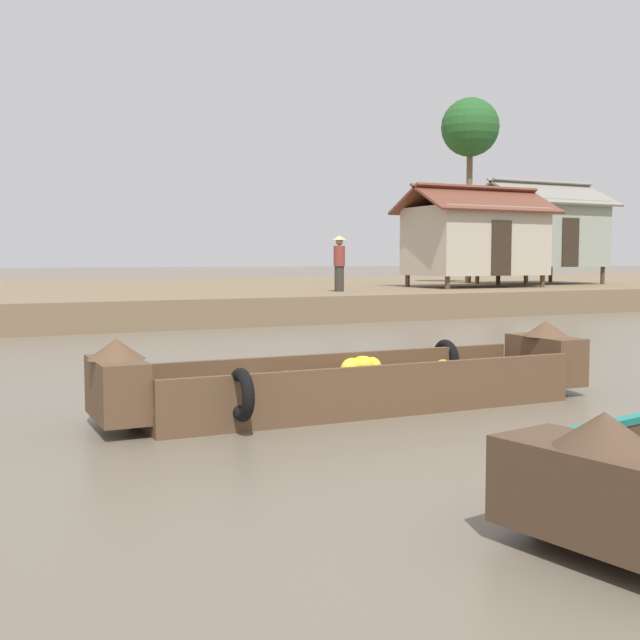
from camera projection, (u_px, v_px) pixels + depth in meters
ground_plane at (247, 354)px, 14.08m from camera, size 300.00×300.00×0.00m
riverbank_strip at (88, 297)px, 27.46m from camera, size 160.00×20.00×0.72m
banana_boat at (359, 383)px, 8.92m from camera, size 5.93×1.85×0.90m
stilt_house_left at (475, 239)px, 27.19m from camera, size 5.05×3.22×3.45m
stilt_house_mid_left at (540, 232)px, 30.65m from camera, size 4.87×3.71×3.97m
palm_tree_near at (470, 129)px, 31.37m from camera, size 2.29×2.29×7.30m
vendor_person at (339, 260)px, 23.49m from camera, size 0.44×0.44×1.66m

